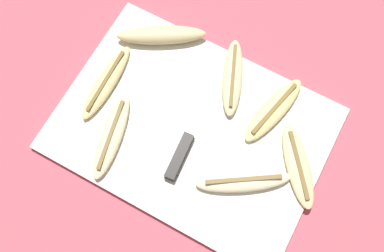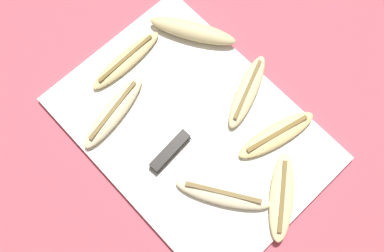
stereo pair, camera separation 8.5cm
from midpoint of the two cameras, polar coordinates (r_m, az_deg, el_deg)
ground_plane at (r=0.87m, az=-2.76°, el=-0.88°), size 4.00×4.00×0.00m
cutting_board at (r=0.87m, az=-2.78°, el=-0.76°), size 0.50×0.36×0.01m
knife at (r=0.84m, az=-3.68°, el=-2.63°), size 0.04×0.25×0.02m
banana_spotted_left at (r=0.91m, az=-13.53°, el=4.94°), size 0.04×0.18×0.02m
banana_cream_curved at (r=0.87m, az=-12.94°, el=-1.65°), size 0.08×0.18×0.02m
banana_ripe_center at (r=0.84m, az=10.54°, el=-5.43°), size 0.14×0.15×0.02m
banana_mellow_near at (r=0.93m, az=-6.54°, el=11.04°), size 0.18×0.13×0.03m
banana_golden_short at (r=0.87m, az=7.61°, el=1.64°), size 0.08×0.17×0.02m
banana_bright_far at (r=0.82m, az=3.59°, el=-7.37°), size 0.17×0.13×0.02m
banana_soft_right at (r=0.89m, az=2.46°, el=5.82°), size 0.10×0.17×0.02m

